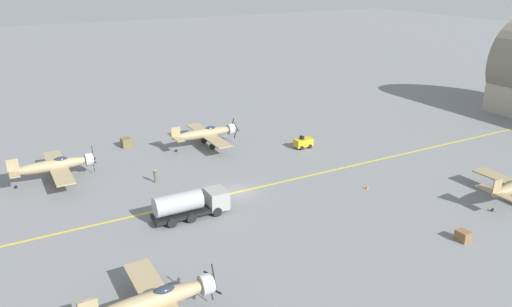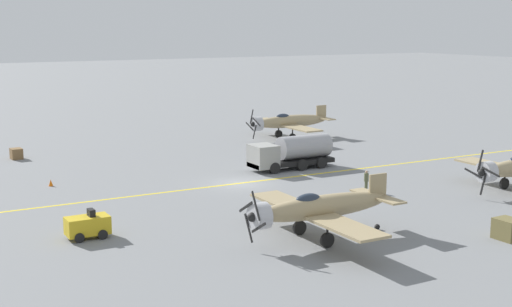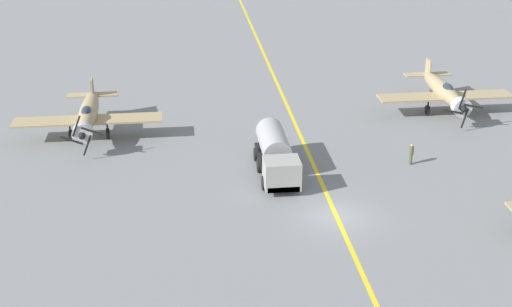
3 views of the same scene
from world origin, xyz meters
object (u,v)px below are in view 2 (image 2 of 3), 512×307
tow_tractor (88,226)px  ground_crew_walking (366,180)px  airplane_near_right (288,122)px  traffic_cone (51,183)px  fuel_tanker (291,152)px  supply_crate_mid_lane (16,154)px  supply_crate_by_tanker (508,229)px  airplane_mid_left (318,208)px

tow_tractor → ground_crew_walking: (1.61, -22.58, 0.11)m
airplane_near_right → ground_crew_walking: bearing=154.3°
airplane_near_right → tow_tractor: 40.40m
airplane_near_right → traffic_cone: 31.22m
traffic_cone → fuel_tanker: bearing=-99.6°
tow_tractor → supply_crate_mid_lane: bearing=-2.6°
fuel_tanker → traffic_cone: bearing=80.4°
airplane_near_right → tow_tractor: (-26.30, 30.64, -1.22)m
airplane_near_right → supply_crate_mid_lane: (2.71, 29.32, -1.49)m
tow_tractor → supply_crate_mid_lane: 29.04m
airplane_near_right → supply_crate_by_tanker: 39.94m
airplane_near_right → supply_crate_by_tanker: size_ratio=7.80×
tow_tractor → ground_crew_walking: size_ratio=1.57×
tow_tractor → supply_crate_by_tanker: (-12.72, -22.23, -0.15)m
traffic_cone → airplane_mid_left: bearing=-154.9°
airplane_mid_left → ground_crew_walking: (8.83, -10.53, -1.11)m
fuel_tanker → tow_tractor: bearing=118.5°
airplane_mid_left → supply_crate_mid_lane: airplane_mid_left is taller
airplane_mid_left → fuel_tanker: 21.70m
tow_tractor → traffic_cone: tow_tractor is taller
supply_crate_mid_lane → traffic_cone: (-13.53, -0.09, -0.24)m
fuel_tanker → supply_crate_by_tanker: 24.72m
tow_tractor → supply_crate_by_tanker: size_ratio=1.69×
supply_crate_mid_lane → airplane_near_right: bearing=-95.3°
ground_crew_walking → traffic_cone: 25.31m
airplane_mid_left → traffic_cone: bearing=41.7°
airplane_mid_left → ground_crew_walking: size_ratio=7.23×
tow_tractor → supply_crate_mid_lane: (29.01, -1.32, -0.27)m
fuel_tanker → tow_tractor: 25.18m
ground_crew_walking → fuel_tanker: bearing=2.5°
airplane_mid_left → supply_crate_mid_lane: size_ratio=9.63×
airplane_near_right → traffic_cone: bearing=102.7°
tow_tractor → supply_crate_by_tanker: tow_tractor is taller
supply_crate_mid_lane → supply_crate_by_tanker: bearing=-153.4°
tow_tractor → supply_crate_mid_lane: tow_tractor is taller
supply_crate_mid_lane → traffic_cone: 13.53m
airplane_mid_left → ground_crew_walking: bearing=-33.4°
supply_crate_by_tanker → airplane_near_right: bearing=-12.2°
airplane_mid_left → supply_crate_by_tanker: (-5.50, -10.18, -1.37)m
airplane_mid_left → traffic_cone: size_ratio=21.82×
fuel_tanker → supply_crate_by_tanker: (-24.71, -0.10, -0.87)m
fuel_tanker → supply_crate_mid_lane: 26.90m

